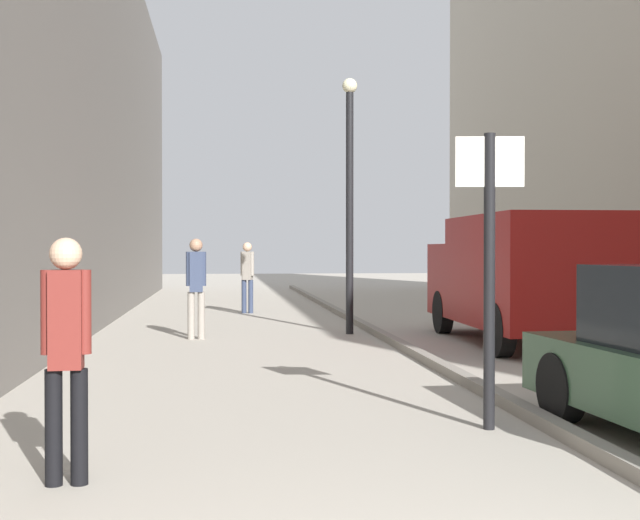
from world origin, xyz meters
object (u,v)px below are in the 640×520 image
at_px(pedestrian_far_crossing, 196,281).
at_px(lamp_post, 350,188).
at_px(pedestrian_main_foreground, 247,272).
at_px(delivery_van, 519,275).
at_px(pedestrian_mid_block, 66,342).
at_px(street_sign_post, 489,254).

distance_m(pedestrian_far_crossing, lamp_post, 3.35).
bearing_deg(pedestrian_main_foreground, pedestrian_far_crossing, 101.43).
xyz_separation_m(pedestrian_main_foreground, delivery_van, (4.31, -7.28, 0.15)).
bearing_deg(pedestrian_far_crossing, pedestrian_mid_block, 84.01).
xyz_separation_m(delivery_van, street_sign_post, (-2.62, -6.47, 0.39)).
height_order(pedestrian_main_foreground, lamp_post, lamp_post).
distance_m(pedestrian_main_foreground, lamp_post, 5.88).
distance_m(delivery_van, street_sign_post, 7.00).
distance_m(pedestrian_mid_block, street_sign_post, 3.69).
xyz_separation_m(pedestrian_mid_block, street_sign_post, (3.37, 1.38, 0.59)).
bearing_deg(delivery_van, pedestrian_mid_block, -126.28).
height_order(pedestrian_main_foreground, street_sign_post, street_sign_post).
relative_size(pedestrian_mid_block, pedestrian_far_crossing, 0.94).
relative_size(pedestrian_mid_block, lamp_post, 0.35).
distance_m(pedestrian_far_crossing, delivery_van, 5.56).
xyz_separation_m(pedestrian_far_crossing, lamp_post, (2.82, 0.60, 1.70)).
bearing_deg(lamp_post, street_sign_post, -90.30).
xyz_separation_m(pedestrian_mid_block, pedestrian_far_crossing, (0.60, 9.18, 0.06)).
distance_m(pedestrian_main_foreground, pedestrian_far_crossing, 6.05).
relative_size(pedestrian_far_crossing, street_sign_post, 0.68).
height_order(pedestrian_main_foreground, pedestrian_mid_block, pedestrian_main_foreground).
bearing_deg(pedestrian_main_foreground, lamp_post, 129.72).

